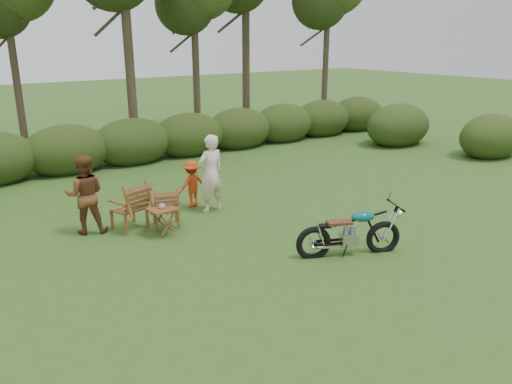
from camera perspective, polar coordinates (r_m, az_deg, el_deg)
ground at (r=8.94m, az=8.61°, el=-8.06°), size 80.00×80.00×0.00m
tree_line at (r=16.67m, az=-14.13°, el=16.90°), size 22.52×11.62×8.14m
motorcycle at (r=9.35m, az=10.45°, el=-6.99°), size 2.00×1.41×1.07m
lawn_chair_right at (r=10.66m, az=-10.18°, el=-3.84°), size 0.74×0.74×0.85m
lawn_chair_left at (r=10.71m, az=-14.15°, el=-4.01°), size 0.85×0.85×1.00m
side_table at (r=10.11m, az=-10.54°, el=-3.36°), size 0.59×0.51×0.56m
cup at (r=9.98m, az=-10.68°, el=-1.62°), size 0.15×0.15×0.09m
adult_a at (r=11.45m, az=-5.07°, el=-2.13°), size 0.68×0.48×1.76m
adult_b at (r=10.73m, az=-18.53°, el=-4.37°), size 0.95×0.85×1.61m
child at (r=11.75m, az=-7.25°, el=-1.68°), size 0.75×0.49×1.10m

